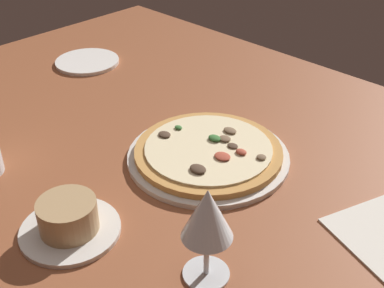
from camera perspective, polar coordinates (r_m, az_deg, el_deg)
name	(u,v)px	position (r cm, az deg, el deg)	size (l,w,h in cm)	color
dining_table	(176,165)	(95.31, -1.82, -2.41)	(150.00, 110.00, 4.00)	brown
pizza_main	(208,153)	(92.90, 1.88, -1.04)	(30.10, 30.10, 3.35)	silver
ramekin_on_saucer	(69,220)	(78.61, -13.85, -8.43)	(15.42, 15.42, 5.79)	silver
wine_glass_far	(207,217)	(64.56, 1.76, -8.30)	(6.95, 6.95, 14.91)	silver
side_plate	(87,62)	(134.57, -11.83, 9.16)	(16.35, 16.35, 0.90)	white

